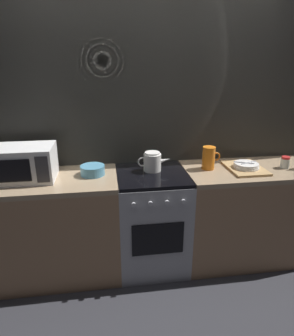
# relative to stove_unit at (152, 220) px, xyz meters

# --- Properties ---
(ground_plane) EXTENTS (8.00, 8.00, 0.00)m
(ground_plane) POSITION_rel_stove_unit_xyz_m (0.00, 0.00, -0.45)
(ground_plane) COLOR #2D2D33
(back_wall) EXTENTS (3.60, 0.05, 2.40)m
(back_wall) POSITION_rel_stove_unit_xyz_m (0.00, 0.32, 0.75)
(back_wall) COLOR #B2AD9E
(back_wall) RESTS_ON ground_plane
(counter_left) EXTENTS (1.20, 0.60, 0.90)m
(counter_left) POSITION_rel_stove_unit_xyz_m (-0.90, 0.00, 0.00)
(counter_left) COLOR #997251
(counter_left) RESTS_ON ground_plane
(stove_unit) EXTENTS (0.60, 0.63, 0.90)m
(stove_unit) POSITION_rel_stove_unit_xyz_m (0.00, 0.00, 0.00)
(stove_unit) COLOR #9E9EA3
(stove_unit) RESTS_ON ground_plane
(counter_right) EXTENTS (1.20, 0.60, 0.90)m
(counter_right) POSITION_rel_stove_unit_xyz_m (0.90, 0.00, 0.00)
(counter_right) COLOR #997251
(counter_right) RESTS_ON ground_plane
(microwave) EXTENTS (0.46, 0.35, 0.27)m
(microwave) POSITION_rel_stove_unit_xyz_m (-1.02, 0.02, 0.59)
(microwave) COLOR white
(microwave) RESTS_ON counter_left
(kettle) EXTENTS (0.28, 0.15, 0.17)m
(kettle) POSITION_rel_stove_unit_xyz_m (0.01, 0.07, 0.53)
(kettle) COLOR white
(kettle) RESTS_ON stove_unit
(mixing_bowl) EXTENTS (0.20, 0.20, 0.08)m
(mixing_bowl) POSITION_rel_stove_unit_xyz_m (-0.49, 0.04, 0.49)
(mixing_bowl) COLOR teal
(mixing_bowl) RESTS_ON counter_left
(pitcher) EXTENTS (0.16, 0.11, 0.20)m
(pitcher) POSITION_rel_stove_unit_xyz_m (0.50, 0.04, 0.55)
(pitcher) COLOR orange
(pitcher) RESTS_ON counter_right
(dish_pile) EXTENTS (0.30, 0.40, 0.07)m
(dish_pile) POSITION_rel_stove_unit_xyz_m (0.82, -0.02, 0.47)
(dish_pile) COLOR tan
(dish_pile) RESTS_ON counter_right
(spice_jar) EXTENTS (0.08, 0.08, 0.10)m
(spice_jar) POSITION_rel_stove_unit_xyz_m (1.18, -0.03, 0.50)
(spice_jar) COLOR silver
(spice_jar) RESTS_ON counter_right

